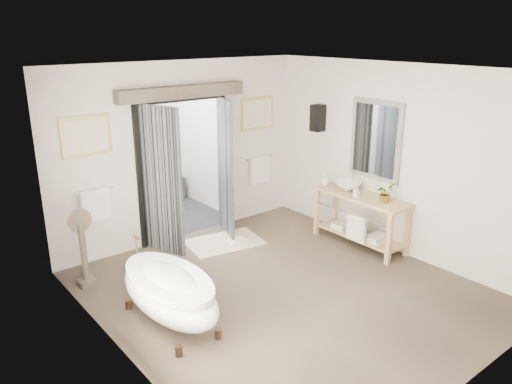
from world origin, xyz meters
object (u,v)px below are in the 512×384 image
at_px(basin, 348,186).
at_px(rug, 224,242).
at_px(vanity, 360,216).
at_px(clawfoot_tub, 169,292).

bearing_deg(basin, rug, 133.47).
bearing_deg(vanity, rug, 138.60).
xyz_separation_m(clawfoot_tub, basin, (3.53, 0.37, 0.51)).
height_order(rug, basin, basin).
distance_m(clawfoot_tub, basin, 3.59).
bearing_deg(basin, clawfoot_tub, 174.04).
bearing_deg(vanity, clawfoot_tub, -178.89).
xyz_separation_m(vanity, basin, (0.02, 0.31, 0.42)).
height_order(clawfoot_tub, rug, clawfoot_tub).
relative_size(clawfoot_tub, vanity, 1.09).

